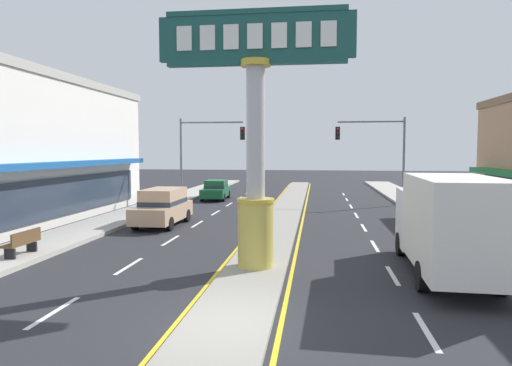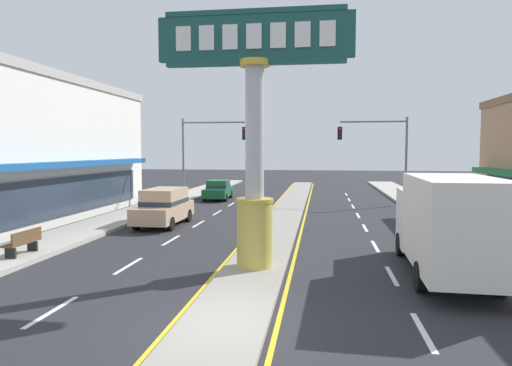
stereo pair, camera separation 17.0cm
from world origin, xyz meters
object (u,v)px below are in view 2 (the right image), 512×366
Objects in this scene: traffic_light_right_side at (381,145)px; box_truck_near_right_lane at (447,223)px; district_sign at (255,136)px; sedan_near_left_lane at (218,190)px; suv_far_right_lane at (164,206)px; street_bench at (23,242)px; traffic_light_left_side at (206,145)px.

box_truck_near_right_lane is at bearing -91.05° from traffic_light_right_side.
box_truck_near_right_lane is (-0.34, -18.78, -2.55)m from traffic_light_right_side.
district_sign is 1.85× the size of sedan_near_left_lane.
sedan_near_left_lane is (-5.94, 20.68, -3.53)m from district_sign.
district_sign reaches higher than suv_far_right_lane.
box_truck_near_right_lane reaches higher than street_bench.
box_truck_near_right_lane is at bearing -60.20° from sedan_near_left_lane.
sedan_near_left_lane is at bearing 119.80° from box_truck_near_right_lane.
district_sign is 19.82m from traffic_light_right_side.
traffic_light_left_side is 3.88× the size of street_bench.
suv_far_right_lane is (-12.17, -10.64, -3.26)m from traffic_light_right_side.
box_truck_near_right_lane is at bearing -34.56° from suv_far_right_lane.
traffic_light_left_side is 18.31m from street_bench.
traffic_light_right_side is 3.88× the size of street_bench.
traffic_light_right_side is 12.79m from sedan_near_left_lane.
suv_far_right_lane is at bearing 145.44° from box_truck_near_right_lane.
suv_far_right_lane is 12.51m from sedan_near_left_lane.
box_truck_near_right_lane is (5.88, 0.03, -2.63)m from district_sign.
traffic_light_left_side reaches higher than suv_far_right_lane.
traffic_light_left_side is 21.92m from box_truck_near_right_lane.
district_sign is 1.31× the size of traffic_light_right_side.
district_sign is at bearing -179.68° from box_truck_near_right_lane.
box_truck_near_right_lane is 14.25m from street_bench.
district_sign is 1.75× the size of suv_far_right_lane.
box_truck_near_right_lane is 1.59× the size of sedan_near_left_lane.
traffic_light_left_side is 12.47m from traffic_light_right_side.
street_bench is at bearing -106.83° from suv_far_right_lane.
street_bench is (-2.38, -7.88, -0.34)m from suv_far_right_lane.
sedan_near_left_lane is (0.28, 2.56, -3.46)m from traffic_light_left_side.
box_truck_near_right_lane is 1.51× the size of suv_far_right_lane.
district_sign is at bearing -108.31° from traffic_light_right_side.
traffic_light_left_side is at bearing 91.65° from suv_far_right_lane.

